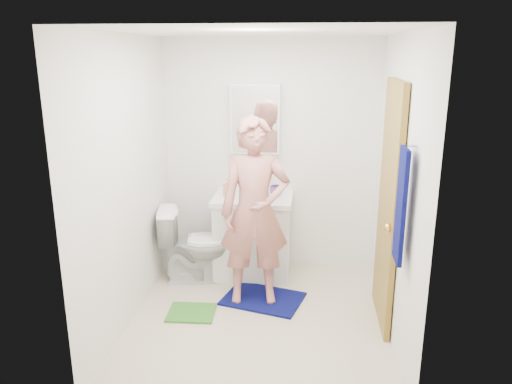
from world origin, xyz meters
TOP-DOWN VIEW (x-y plane):
  - floor at (0.00, 0.00)m, footprint 2.20×2.40m
  - ceiling at (0.00, 0.00)m, footprint 2.20×2.40m
  - wall_back at (0.00, 1.21)m, footprint 2.20×0.02m
  - wall_front at (0.00, -1.21)m, footprint 2.20×0.02m
  - wall_left at (-1.11, 0.00)m, footprint 0.02×2.40m
  - wall_right at (1.11, 0.00)m, footprint 0.02×2.40m
  - vanity_cabinet at (-0.15, 0.91)m, footprint 0.75×0.55m
  - countertop at (-0.15, 0.91)m, footprint 0.79×0.59m
  - sink_basin at (-0.15, 0.91)m, footprint 0.40×0.40m
  - faucet at (-0.15, 1.09)m, footprint 0.03×0.03m
  - medicine_cabinet at (-0.15, 1.14)m, footprint 0.50×0.12m
  - mirror_panel at (-0.15, 1.08)m, footprint 0.46×0.01m
  - door at (1.07, 0.15)m, footprint 0.05×0.80m
  - door_knob at (1.03, -0.17)m, footprint 0.07×0.07m
  - towel at (1.03, -0.57)m, footprint 0.03×0.24m
  - towel_hook at (1.07, -0.57)m, footprint 0.06×0.02m
  - toilet at (-0.69, 0.73)m, footprint 0.82×0.56m
  - bath_mat at (0.01, 0.35)m, footprint 0.82×0.68m
  - green_rug at (-0.60, 0.03)m, footprint 0.42×0.36m
  - soap_dispenser at (-0.40, 0.90)m, footprint 0.11×0.11m
  - toothbrush_cup at (0.08, 0.98)m, footprint 0.15×0.15m
  - man at (-0.07, 0.33)m, footprint 0.68×0.49m

SIDE VIEW (x-z plane):
  - floor at x=0.00m, z-range -0.02..0.00m
  - green_rug at x=-0.60m, z-range 0.00..0.02m
  - bath_mat at x=0.01m, z-range 0.00..0.02m
  - toilet at x=-0.69m, z-range 0.00..0.77m
  - vanity_cabinet at x=-0.15m, z-range 0.00..0.80m
  - countertop at x=-0.15m, z-range 0.80..0.85m
  - sink_basin at x=-0.15m, z-range 0.83..0.86m
  - man at x=-0.07m, z-range 0.02..1.73m
  - toothbrush_cup at x=0.08m, z-range 0.85..0.95m
  - faucet at x=-0.15m, z-range 0.85..0.97m
  - soap_dispenser at x=-0.40m, z-range 0.85..1.03m
  - door_knob at x=1.03m, z-range 0.91..0.98m
  - door at x=1.07m, z-range 0.00..2.05m
  - wall_back at x=0.00m, z-range 0.00..2.40m
  - wall_front at x=0.00m, z-range 0.00..2.40m
  - wall_left at x=-1.11m, z-range 0.00..2.40m
  - wall_right at x=1.11m, z-range 0.00..2.40m
  - towel at x=1.03m, z-range 0.85..1.65m
  - medicine_cabinet at x=-0.15m, z-range 1.25..1.95m
  - mirror_panel at x=-0.15m, z-range 1.27..1.93m
  - towel_hook at x=1.07m, z-range 1.66..1.68m
  - ceiling at x=0.00m, z-range 2.40..2.42m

